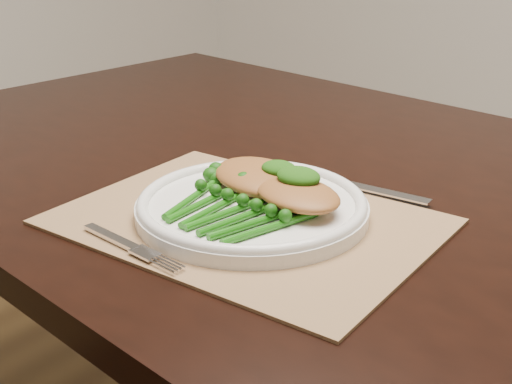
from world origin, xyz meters
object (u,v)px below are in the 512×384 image
Objects in this scene: dinner_plate at (252,206)px; broccolini_bundle at (230,212)px; placemat at (247,221)px; chicken_fillet_left at (260,177)px.

broccolini_bundle is at bearing -86.37° from dinner_plate.
chicken_fillet_left is (-0.03, 0.06, 0.03)m from placemat.
chicken_fillet_left is 0.82× the size of broccolini_bundle.
chicken_fillet_left is at bearing 110.38° from placemat.
broccolini_bundle reaches higher than placemat.
placemat is 2.96× the size of chicken_fillet_left.
dinner_plate is (-0.00, 0.01, 0.01)m from placemat.
placemat is 0.07m from chicken_fillet_left.
dinner_plate is at bearing 97.84° from broccolini_bundle.
placemat is 1.53× the size of dinner_plate.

